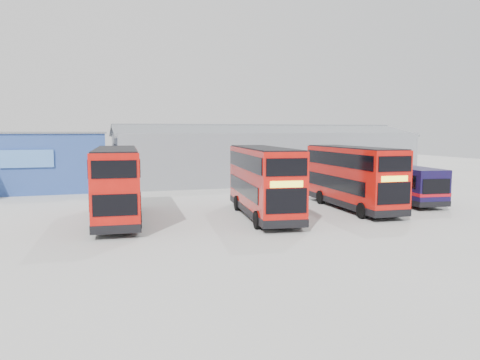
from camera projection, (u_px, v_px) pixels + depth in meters
The scene contains 7 objects.
ground_plane at pixel (251, 217), 28.33m from camera, with size 120.00×120.00×0.00m, color #AFAFAA.
office_block at pixel (33, 161), 40.90m from camera, with size 12.30×8.32×5.12m.
maintenance_shed at pixel (261, 156), 49.43m from camera, with size 30.50×12.00×5.89m.
double_decker_left at pixel (117, 185), 26.81m from camera, with size 3.08×10.10×4.21m.
double_decker_centre at pixel (263, 182), 28.15m from camera, with size 3.57×10.16×4.21m.
double_decker_right at pixel (352, 178), 31.05m from camera, with size 2.88×9.92×4.15m.
single_decker_blue at pixel (396, 183), 34.79m from camera, with size 3.35×10.00×2.66m.
Camera 1 is at (-9.09, -26.43, 5.18)m, focal length 35.00 mm.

